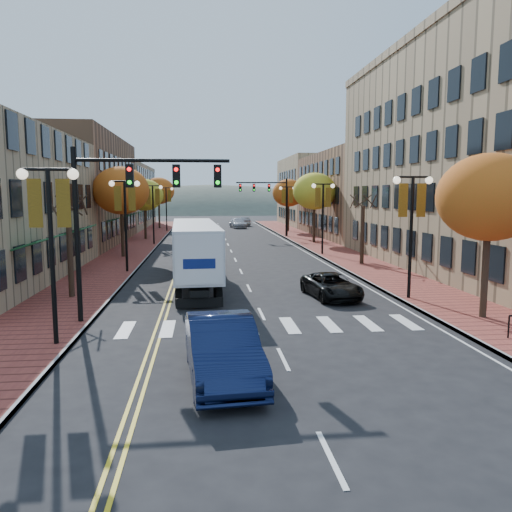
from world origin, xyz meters
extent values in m
plane|color=black|center=(0.00, 0.00, 0.00)|extent=(200.00, 200.00, 0.00)
cube|color=brown|center=(-9.00, 32.50, 0.07)|extent=(4.00, 85.00, 0.15)
cube|color=brown|center=(9.00, 32.50, 0.07)|extent=(4.00, 85.00, 0.15)
cube|color=brown|center=(-17.00, 36.00, 5.50)|extent=(12.00, 24.00, 11.00)
cube|color=#9E8966|center=(-17.00, 61.00, 4.75)|extent=(12.00, 26.00, 9.50)
cube|color=#997F5B|center=(18.50, 16.00, 7.50)|extent=(15.00, 28.00, 15.00)
cube|color=brown|center=(18.50, 42.00, 5.00)|extent=(15.00, 24.00, 10.00)
cube|color=#9E8966|center=(18.50, 64.00, 5.50)|extent=(15.00, 20.00, 11.00)
cylinder|color=#382619|center=(-9.00, 8.00, 2.25)|extent=(0.28, 0.28, 4.20)
cylinder|color=#382619|center=(-9.00, 24.00, 2.60)|extent=(0.28, 0.28, 4.90)
ellipsoid|color=#CD4C18|center=(-9.00, 24.00, 5.46)|extent=(4.48, 4.48, 3.81)
cylinder|color=#382619|center=(-9.00, 40.00, 2.42)|extent=(0.28, 0.28, 4.55)
ellipsoid|color=yellow|center=(-9.00, 40.00, 5.07)|extent=(4.16, 4.16, 3.54)
cylinder|color=#382619|center=(-9.00, 58.00, 2.67)|extent=(0.28, 0.28, 5.04)
ellipsoid|color=#CD4C18|center=(-9.00, 58.00, 5.62)|extent=(4.61, 4.61, 3.92)
cylinder|color=#382619|center=(9.00, 2.00, 2.42)|extent=(0.28, 0.28, 4.55)
ellipsoid|color=#CD4C18|center=(9.00, 2.00, 5.07)|extent=(4.16, 4.16, 3.54)
cylinder|color=#382619|center=(9.00, 18.00, 2.25)|extent=(0.28, 0.28, 4.20)
cylinder|color=#382619|center=(9.00, 34.00, 2.60)|extent=(0.28, 0.28, 4.90)
ellipsoid|color=yellow|center=(9.00, 34.00, 5.46)|extent=(4.48, 4.48, 3.81)
cylinder|color=#382619|center=(9.00, 50.00, 2.53)|extent=(0.28, 0.28, 4.76)
ellipsoid|color=#CD4C18|center=(9.00, 50.00, 5.30)|extent=(4.35, 4.35, 3.70)
cylinder|color=black|center=(-7.50, 0.00, 3.00)|extent=(0.16, 0.16, 6.00)
cylinder|color=black|center=(-7.50, 0.00, 6.00)|extent=(1.60, 0.10, 0.10)
sphere|color=#FFF2CC|center=(-8.30, 0.00, 5.85)|extent=(0.36, 0.36, 0.36)
sphere|color=#FFF2CC|center=(-6.70, 0.00, 5.85)|extent=(0.36, 0.36, 0.36)
cube|color=#C18719|center=(-7.95, 0.00, 4.90)|extent=(0.45, 0.03, 1.60)
cube|color=#C18719|center=(-7.05, 0.00, 4.90)|extent=(0.45, 0.03, 1.60)
cylinder|color=black|center=(-7.50, 16.00, 3.00)|extent=(0.16, 0.16, 6.00)
cylinder|color=black|center=(-7.50, 16.00, 6.00)|extent=(1.60, 0.10, 0.10)
sphere|color=#FFF2CC|center=(-8.30, 16.00, 5.85)|extent=(0.36, 0.36, 0.36)
sphere|color=#FFF2CC|center=(-6.70, 16.00, 5.85)|extent=(0.36, 0.36, 0.36)
cube|color=#C18719|center=(-7.95, 16.00, 4.90)|extent=(0.45, 0.03, 1.60)
cube|color=#C18719|center=(-7.05, 16.00, 4.90)|extent=(0.45, 0.03, 1.60)
cylinder|color=black|center=(-7.50, 34.00, 3.00)|extent=(0.16, 0.16, 6.00)
cylinder|color=black|center=(-7.50, 34.00, 6.00)|extent=(1.60, 0.10, 0.10)
sphere|color=#FFF2CC|center=(-8.30, 34.00, 5.85)|extent=(0.36, 0.36, 0.36)
sphere|color=#FFF2CC|center=(-6.70, 34.00, 5.85)|extent=(0.36, 0.36, 0.36)
cube|color=#C18719|center=(-7.95, 34.00, 4.90)|extent=(0.45, 0.03, 1.60)
cube|color=#C18719|center=(-7.05, 34.00, 4.90)|extent=(0.45, 0.03, 1.60)
cylinder|color=black|center=(-7.50, 52.00, 3.00)|extent=(0.16, 0.16, 6.00)
cylinder|color=black|center=(-7.50, 52.00, 6.00)|extent=(1.60, 0.10, 0.10)
sphere|color=#FFF2CC|center=(-8.30, 52.00, 5.85)|extent=(0.36, 0.36, 0.36)
sphere|color=#FFF2CC|center=(-6.70, 52.00, 5.85)|extent=(0.36, 0.36, 0.36)
cube|color=#C18719|center=(-7.95, 52.00, 4.90)|extent=(0.45, 0.03, 1.60)
cube|color=#C18719|center=(-7.05, 52.00, 4.90)|extent=(0.45, 0.03, 1.60)
cylinder|color=black|center=(7.50, 6.00, 3.00)|extent=(0.16, 0.16, 6.00)
cylinder|color=black|center=(7.50, 6.00, 6.00)|extent=(1.60, 0.10, 0.10)
sphere|color=#FFF2CC|center=(6.70, 6.00, 5.85)|extent=(0.36, 0.36, 0.36)
sphere|color=#FFF2CC|center=(8.30, 6.00, 5.85)|extent=(0.36, 0.36, 0.36)
cube|color=#C18719|center=(7.05, 6.00, 4.90)|extent=(0.45, 0.03, 1.60)
cube|color=#C18719|center=(7.95, 6.00, 4.90)|extent=(0.45, 0.03, 1.60)
cylinder|color=black|center=(7.50, 24.00, 3.00)|extent=(0.16, 0.16, 6.00)
cylinder|color=black|center=(7.50, 24.00, 6.00)|extent=(1.60, 0.10, 0.10)
sphere|color=#FFF2CC|center=(6.70, 24.00, 5.85)|extent=(0.36, 0.36, 0.36)
sphere|color=#FFF2CC|center=(8.30, 24.00, 5.85)|extent=(0.36, 0.36, 0.36)
cube|color=#C18719|center=(7.05, 24.00, 4.90)|extent=(0.45, 0.03, 1.60)
cube|color=#C18719|center=(7.95, 24.00, 4.90)|extent=(0.45, 0.03, 1.60)
cylinder|color=black|center=(7.50, 42.00, 3.00)|extent=(0.16, 0.16, 6.00)
cylinder|color=black|center=(7.50, 42.00, 6.00)|extent=(1.60, 0.10, 0.10)
sphere|color=#FFF2CC|center=(6.70, 42.00, 5.85)|extent=(0.36, 0.36, 0.36)
sphere|color=#FFF2CC|center=(8.30, 42.00, 5.85)|extent=(0.36, 0.36, 0.36)
cube|color=#C18719|center=(7.05, 42.00, 4.90)|extent=(0.45, 0.03, 1.60)
cube|color=#C18719|center=(7.95, 42.00, 4.90)|extent=(0.45, 0.03, 1.60)
cylinder|color=black|center=(-7.40, 3.00, 3.50)|extent=(0.20, 0.20, 7.00)
cylinder|color=black|center=(-4.40, 3.00, 6.50)|extent=(6.00, 0.14, 0.14)
cube|color=black|center=(-5.30, 3.00, 5.90)|extent=(0.30, 0.25, 0.90)
sphere|color=#FF0C0C|center=(-5.30, 2.86, 6.15)|extent=(0.16, 0.16, 0.16)
cube|color=black|center=(-3.50, 3.00, 5.90)|extent=(0.30, 0.25, 0.90)
sphere|color=#FF0C0C|center=(-3.50, 2.86, 6.15)|extent=(0.16, 0.16, 0.16)
cube|color=black|center=(-1.88, 3.00, 5.90)|extent=(0.30, 0.25, 0.90)
sphere|color=#FF0C0C|center=(-1.88, 2.86, 6.15)|extent=(0.16, 0.16, 0.16)
cylinder|color=black|center=(7.40, 42.00, 3.50)|extent=(0.20, 0.20, 7.00)
cylinder|color=black|center=(4.40, 42.00, 6.50)|extent=(6.00, 0.14, 0.14)
cube|color=black|center=(5.30, 42.00, 5.90)|extent=(0.30, 0.25, 0.90)
sphere|color=#FF0C0C|center=(5.30, 41.86, 6.15)|extent=(0.16, 0.16, 0.16)
cube|color=black|center=(3.50, 42.00, 5.90)|extent=(0.30, 0.25, 0.90)
sphere|color=#FF0C0C|center=(3.50, 41.86, 6.15)|extent=(0.16, 0.16, 0.16)
cube|color=black|center=(1.88, 42.00, 5.90)|extent=(0.30, 0.25, 0.90)
sphere|color=#FF0C0C|center=(1.88, 41.86, 6.15)|extent=(0.16, 0.16, 0.16)
cube|color=black|center=(-2.96, 10.65, 0.76)|extent=(1.46, 11.63, 0.31)
cube|color=silver|center=(-2.96, 10.65, 2.32)|extent=(2.89, 11.70, 2.50)
cube|color=black|center=(-3.31, 17.78, 1.47)|extent=(2.36, 2.78, 2.23)
cylinder|color=black|center=(-3.67, 5.97, 0.45)|extent=(0.36, 0.91, 0.89)
cylinder|color=black|center=(-1.79, 6.06, 0.45)|extent=(0.36, 0.91, 0.89)
cylinder|color=black|center=(-3.72, 7.04, 0.45)|extent=(0.36, 0.91, 0.89)
cylinder|color=black|center=(-1.85, 7.13, 0.45)|extent=(0.36, 0.91, 0.89)
cylinder|color=black|center=(-4.19, 16.67, 0.45)|extent=(0.36, 0.91, 0.89)
cylinder|color=black|center=(-2.32, 16.76, 0.45)|extent=(0.36, 0.91, 0.89)
cylinder|color=black|center=(-4.29, 18.63, 0.45)|extent=(0.36, 0.91, 0.89)
cylinder|color=black|center=(-2.42, 18.72, 0.45)|extent=(0.36, 0.91, 0.89)
imported|color=#0E1638|center=(-1.98, -3.44, 0.87)|extent=(2.29, 5.43, 1.75)
imported|color=black|center=(3.88, 7.02, 0.62)|extent=(2.59, 4.67, 1.24)
imported|color=silver|center=(-2.89, 55.15, 0.73)|extent=(2.08, 4.41, 1.46)
imported|color=#AAA9B0|center=(2.73, 58.79, 0.74)|extent=(2.67, 5.30, 1.48)
imported|color=#9A99A0|center=(3.98, 64.03, 0.72)|extent=(2.10, 4.55, 1.44)
camera|label=1|loc=(-2.45, -17.09, 5.22)|focal=35.00mm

